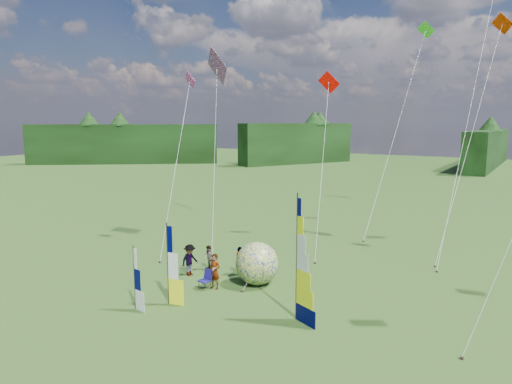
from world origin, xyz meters
The scene contains 17 objects.
ground centered at (0.00, 0.00, 0.00)m, with size 220.00×220.00×0.00m, color #527632.
treeline_ring centered at (0.00, 0.00, 4.00)m, with size 210.00×210.00×8.00m, color #1A4316, non-canonical shape.
feather_banner_main centered at (1.57, 3.34, 2.78)m, with size 1.49×0.10×5.55m, color #000341, non-canonical shape.
side_banner_left centered at (-4.47, 1.52, 1.95)m, with size 1.08×0.10×3.91m, color #FAFF13, non-canonical shape.
side_banner_far centered at (-5.34, 0.19, 1.51)m, with size 0.90×0.10×3.01m, color white, non-canonical shape.
bol_inflatable centered at (-2.34, 6.16, 1.18)m, with size 2.35×2.35×2.35m, color navy.
spectator_a centered at (-3.87, 4.39, 0.95)m, with size 0.69×0.45×1.89m, color #66594C.
spectator_b centered at (-6.08, 6.65, 0.75)m, with size 0.73×0.36×1.50m, color #66594C.
spectator_c centered at (-6.39, 5.29, 0.92)m, with size 1.18×0.44×1.83m, color #66594C.
spectator_d centered at (-4.00, 6.91, 0.84)m, with size 0.98×0.40×1.68m, color #66594C.
camp_chair centered at (-4.26, 4.03, 0.53)m, with size 0.61×0.61×1.06m, color navy, non-canonical shape.
kite_whale centered at (6.05, 19.46, 11.54)m, with size 3.67×14.29×23.09m, color black, non-canonical shape.
kite_rainbow_delta centered at (-9.85, 12.18, 7.79)m, with size 8.63×10.55×15.59m, color red, non-canonical shape.
small_kite_red centered at (-2.71, 15.20, 6.61)m, with size 5.72×10.83×13.22m, color #F40700, non-canonical shape.
small_kite_orange centered at (6.19, 18.22, 8.26)m, with size 4.34×9.65×16.52m, color #F03200, non-canonical shape.
small_kite_pink centered at (-10.92, 9.26, 6.49)m, with size 4.94×8.62×12.98m, color #DB40AA, non-canonical shape.
small_kite_green centered at (0.04, 23.34, 8.98)m, with size 3.59×13.30×17.96m, color green, non-canonical shape.
Camera 1 is at (10.61, -13.95, 8.78)m, focal length 32.00 mm.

